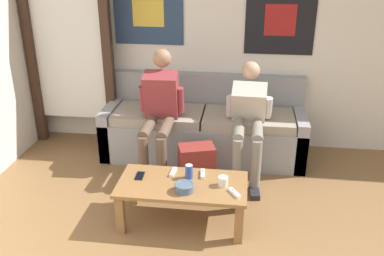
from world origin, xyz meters
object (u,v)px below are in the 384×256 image
(cell_phone, at_px, (140,176))
(drink_can_blue, at_px, (189,172))
(backpack, at_px, (197,168))
(person_seated_teen, at_px, (249,117))
(game_controller_near_right, at_px, (173,172))
(coffee_table, at_px, (182,190))
(pillar_candle, at_px, (223,181))
(game_controller_near_left, at_px, (234,193))
(ceramic_bowl, at_px, (184,187))
(couch, at_px, (204,129))
(person_seated_adult, at_px, (159,109))
(game_controller_far_center, at_px, (203,174))

(cell_phone, bearing_deg, drink_can_blue, 3.87)
(backpack, bearing_deg, cell_phone, -129.67)
(person_seated_teen, xyz_separation_m, game_controller_near_right, (-0.63, -0.79, -0.24))
(coffee_table, xyz_separation_m, cell_phone, (-0.38, 0.06, 0.07))
(coffee_table, xyz_separation_m, pillar_candle, (0.34, 0.00, 0.11))
(game_controller_near_left, bearing_deg, person_seated_teen, 85.09)
(coffee_table, bearing_deg, person_seated_teen, 60.61)
(coffee_table, distance_m, game_controller_near_right, 0.20)
(game_controller_near_right, bearing_deg, ceramic_bowl, -63.56)
(pillar_candle, height_order, game_controller_near_left, pillar_candle)
(drink_can_blue, bearing_deg, cell_phone, -176.13)
(backpack, relative_size, pillar_candle, 4.62)
(person_seated_teen, bearing_deg, couch, 142.67)
(couch, height_order, game_controller_near_right, couch)
(game_controller_near_left, bearing_deg, game_controller_near_right, 153.49)
(person_seated_adult, xyz_separation_m, game_controller_near_right, (0.27, -0.75, -0.29))
(person_seated_teen, bearing_deg, game_controller_near_right, -128.88)
(drink_can_blue, height_order, game_controller_far_center, drink_can_blue)
(ceramic_bowl, bearing_deg, cell_phone, 155.61)
(backpack, distance_m, game_controller_near_right, 0.49)
(couch, distance_m, person_seated_adult, 0.69)
(backpack, height_order, game_controller_near_left, backpack)
(person_seated_adult, distance_m, ceramic_bowl, 1.14)
(person_seated_adult, relative_size, person_seated_teen, 1.11)
(person_seated_teen, distance_m, drink_can_blue, 0.99)
(coffee_table, height_order, person_seated_teen, person_seated_teen)
(ceramic_bowl, bearing_deg, person_seated_adult, 111.43)
(ceramic_bowl, bearing_deg, game_controller_near_right, 116.44)
(drink_can_blue, relative_size, game_controller_near_right, 0.85)
(pillar_candle, height_order, cell_phone, pillar_candle)
(cell_phone, bearing_deg, game_controller_near_left, -12.40)
(person_seated_teen, height_order, backpack, person_seated_teen)
(game_controller_near_right, bearing_deg, pillar_candle, -18.77)
(game_controller_near_left, xyz_separation_m, cell_phone, (-0.82, 0.18, -0.01))
(person_seated_adult, relative_size, pillar_candle, 13.18)
(person_seated_adult, height_order, ceramic_bowl, person_seated_adult)
(person_seated_teen, bearing_deg, game_controller_far_center, -115.63)
(coffee_table, height_order, drink_can_blue, drink_can_blue)
(person_seated_teen, distance_m, cell_phone, 1.29)
(couch, distance_m, pillar_candle, 1.34)
(coffee_table, height_order, ceramic_bowl, ceramic_bowl)
(drink_can_blue, bearing_deg, pillar_candle, -16.63)
(person_seated_adult, height_order, game_controller_near_right, person_seated_adult)
(couch, relative_size, backpack, 5.07)
(couch, xyz_separation_m, pillar_candle, (0.30, -1.31, 0.12))
(game_controller_near_left, xyz_separation_m, game_controller_far_center, (-0.28, 0.27, 0.00))
(game_controller_near_right, bearing_deg, person_seated_teen, 51.12)
(person_seated_adult, distance_m, drink_can_blue, 0.94)
(couch, xyz_separation_m, ceramic_bowl, (-0.01, -1.43, 0.11))
(person_seated_teen, bearing_deg, game_controller_near_left, -94.91)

